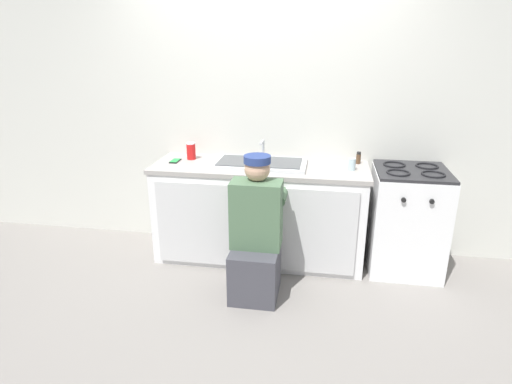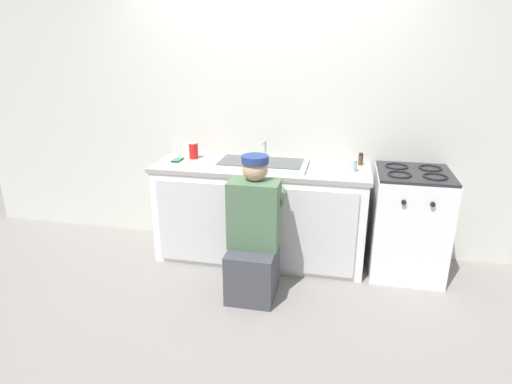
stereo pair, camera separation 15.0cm
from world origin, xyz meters
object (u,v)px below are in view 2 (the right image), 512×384
at_px(stove_range, 409,223).
at_px(water_glass, 353,165).
at_px(plumber_person, 253,240).
at_px(cell_phone, 178,160).
at_px(spice_bottle_pepper, 361,159).
at_px(soda_cup_red, 194,150).
at_px(sink_double_basin, 261,163).

xyz_separation_m(stove_range, water_glass, (-0.49, -0.01, 0.47)).
xyz_separation_m(plumber_person, cell_phone, (-0.83, 0.61, 0.42)).
bearing_deg(spice_bottle_pepper, soda_cup_red, -176.33).
xyz_separation_m(sink_double_basin, water_glass, (0.78, -0.01, 0.03)).
bearing_deg(stove_range, sink_double_basin, 179.90).
distance_m(stove_range, cell_phone, 2.08).
xyz_separation_m(sink_double_basin, spice_bottle_pepper, (0.84, 0.20, 0.03)).
bearing_deg(spice_bottle_pepper, sink_double_basin, -166.67).
relative_size(cell_phone, soda_cup_red, 0.92).
relative_size(water_glass, soda_cup_red, 0.66).
height_order(soda_cup_red, spice_bottle_pepper, soda_cup_red).
relative_size(stove_range, soda_cup_red, 5.97).
distance_m(soda_cup_red, spice_bottle_pepper, 1.49).
xyz_separation_m(sink_double_basin, soda_cup_red, (-0.65, 0.10, 0.06)).
xyz_separation_m(stove_range, spice_bottle_pepper, (-0.43, 0.20, 0.47)).
relative_size(sink_double_basin, stove_range, 0.88).
height_order(water_glass, soda_cup_red, soda_cup_red).
relative_size(water_glass, spice_bottle_pepper, 0.95).
relative_size(stove_range, spice_bottle_pepper, 8.65).
bearing_deg(plumber_person, sink_double_basin, 96.33).
bearing_deg(cell_phone, soda_cup_red, 41.52).
xyz_separation_m(sink_double_basin, cell_phone, (-0.77, -0.00, -0.01)).
xyz_separation_m(cell_phone, soda_cup_red, (0.12, 0.10, 0.07)).
xyz_separation_m(sink_double_basin, plumber_person, (0.07, -0.61, -0.43)).
bearing_deg(spice_bottle_pepper, plumber_person, -133.54).
xyz_separation_m(water_glass, soda_cup_red, (-1.43, 0.12, 0.03)).
xyz_separation_m(cell_phone, spice_bottle_pepper, (1.61, 0.20, 0.04)).
bearing_deg(sink_double_basin, water_glass, -1.09).
relative_size(plumber_person, soda_cup_red, 7.26).
height_order(plumber_person, soda_cup_red, plumber_person).
bearing_deg(water_glass, cell_phone, 179.46).
bearing_deg(spice_bottle_pepper, cell_phone, -172.92).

